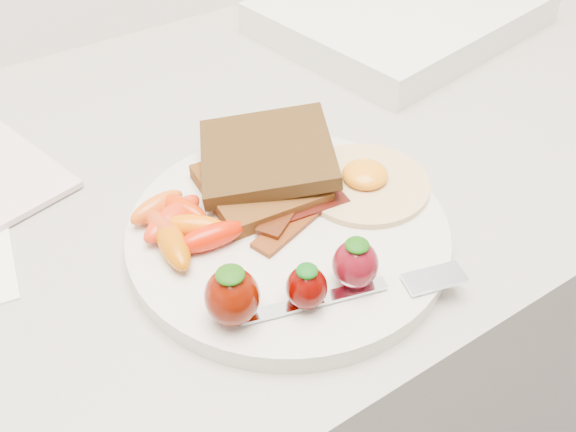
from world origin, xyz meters
TOP-DOWN VIEW (x-y plane):
  - counter at (0.00, 1.70)m, footprint 2.00×0.60m
  - plate at (0.01, 1.56)m, footprint 0.27×0.27m
  - toast_lower at (0.02, 1.61)m, footprint 0.10×0.10m
  - toast_upper at (0.04, 1.63)m, footprint 0.16×0.16m
  - fried_egg at (0.10, 1.57)m, footprint 0.14×0.14m
  - bacon_strips at (0.02, 1.57)m, footprint 0.10×0.07m
  - baby_carrots at (-0.07, 1.60)m, footprint 0.08×0.10m
  - strawberries at (-0.03, 1.49)m, footprint 0.13×0.06m
  - fork at (0.02, 1.47)m, footprint 0.17×0.07m
  - appliance at (0.36, 1.82)m, footprint 0.37×0.31m

SIDE VIEW (x-z plane):
  - counter at x=0.00m, z-range 0.00..0.90m
  - plate at x=0.01m, z-range 0.90..0.92m
  - appliance at x=0.36m, z-range 0.90..0.94m
  - fork at x=0.02m, z-range 0.92..0.92m
  - bacon_strips at x=0.02m, z-range 0.92..0.93m
  - fried_egg at x=0.10m, z-range 0.91..0.93m
  - toast_lower at x=0.02m, z-range 0.92..0.93m
  - baby_carrots at x=-0.07m, z-range 0.92..0.94m
  - toast_upper at x=0.04m, z-range 0.93..0.95m
  - strawberries at x=-0.03m, z-range 0.92..0.96m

